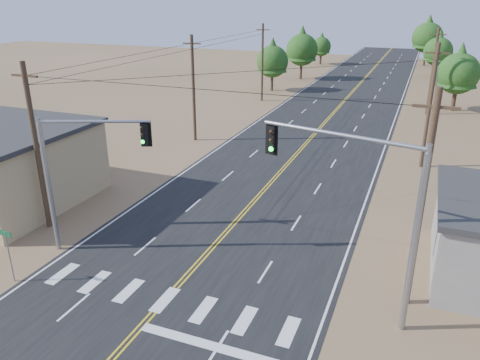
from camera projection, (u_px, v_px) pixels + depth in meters
The scene contains 16 objects.
road at pixel (292, 159), 40.89m from camera, with size 15.00×200.00×0.02m, color black.
utility_pole_left_near at pixel (36, 147), 27.05m from camera, with size 1.80×0.30×10.00m.
utility_pole_left_mid at pixel (193, 88), 44.35m from camera, with size 1.80×0.30×10.00m.
utility_pole_left_far at pixel (262, 62), 61.64m from camera, with size 1.80×0.30×10.00m.
utility_pole_right_near at pixel (421, 202), 19.85m from camera, with size 1.80×0.30×10.00m.
utility_pole_right_mid at pixel (430, 106), 37.15m from camera, with size 1.80×0.30×10.00m.
utility_pole_right_far at pixel (433, 71), 54.44m from camera, with size 1.80×0.30×10.00m.
signal_mast_left at pixel (76, 164), 24.49m from camera, with size 5.41×2.34×7.55m.
signal_mast_right at pixel (368, 197), 19.07m from camera, with size 7.01×1.89×8.25m.
street_sign at pixel (8, 248), 22.66m from camera, with size 0.84×0.11×2.81m.
tree_left_near at pixel (273, 58), 68.60m from camera, with size 4.65×4.65×7.75m.
tree_left_mid at pixel (302, 46), 78.12m from camera, with size 5.28×5.28×8.81m.
tree_left_far at pixel (321, 45), 95.96m from camera, with size 3.88×3.88×6.46m.
tree_right_near at pixel (459, 69), 56.21m from camera, with size 4.94×4.94×8.24m.
tree_right_mid at pixel (439, 49), 79.71m from camera, with size 4.79×4.79×7.99m.
tree_right_far at pixel (428, 34), 93.20m from camera, with size 5.97×5.97×9.95m.
Camera 1 is at (10.00, -7.69, 13.27)m, focal length 35.00 mm.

